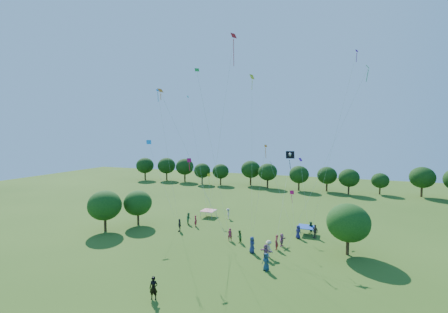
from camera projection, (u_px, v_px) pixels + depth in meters
ground at (162, 305)px, 23.96m from camera, size 160.00×160.00×0.00m
near_tree_west at (105, 205)px, 42.10m from camera, size 4.64×4.64×5.79m
near_tree_north at (138, 203)px, 45.12m from camera, size 4.16×4.16×5.22m
near_tree_east at (348, 223)px, 33.77m from camera, size 4.77×4.77×5.87m
treeline at (276, 172)px, 75.92m from camera, size 88.01×8.77×6.77m
tent_red_stripe at (208, 211)px, 49.65m from camera, size 2.20×2.20×1.10m
tent_blue at (306, 227)px, 40.87m from camera, size 2.20×2.20×1.10m
man_in_black at (154, 288)px, 24.77m from camera, size 0.81×0.62×1.93m
crowd_person_0 at (252, 245)px, 34.54m from camera, size 0.98×1.04×1.89m
crowd_person_1 at (196, 221)px, 44.44m from camera, size 0.73×0.73×1.69m
crowd_person_2 at (189, 218)px, 45.65m from camera, size 0.89×0.97×1.74m
crowd_person_3 at (269, 249)px, 33.42m from camera, size 1.31×1.17×1.87m
crowd_person_4 at (180, 225)px, 42.14m from camera, size 0.85×1.16×1.80m
crowd_person_5 at (266, 252)px, 32.77m from camera, size 1.64×0.94×1.66m
crowd_person_6 at (298, 232)px, 39.34m from camera, size 0.97×0.85×1.74m
crowd_person_7 at (230, 234)px, 38.44m from camera, size 0.72×0.61×1.65m
crowd_person_8 at (239, 236)px, 37.77m from camera, size 0.50×0.83×1.60m
crowd_person_9 at (228, 214)px, 48.46m from camera, size 0.92×1.22×1.70m
crowd_person_10 at (315, 231)px, 39.48m from camera, size 1.11×1.05×1.80m
crowd_person_11 at (282, 240)px, 36.50m from camera, size 0.92×1.59×1.61m
crowd_person_12 at (266, 262)px, 30.05m from camera, size 0.99×0.78×1.78m
crowd_person_13 at (276, 242)px, 35.46m from camera, size 0.46×0.69×1.79m
crowd_person_14 at (311, 228)px, 40.97m from camera, size 0.93×0.92×1.72m
pirate_kite at (290, 157)px, 36.99m from camera, size 1.13×6.83×10.28m
red_high_kite at (228, 77)px, 35.59m from camera, size 4.61×2.27×24.12m
small_kite_0 at (292, 197)px, 40.34m from camera, size 1.03×2.76×4.76m
small_kite_1 at (263, 168)px, 38.05m from camera, size 1.57×0.79×11.06m
small_kite_2 at (252, 107)px, 37.36m from camera, size 0.54×0.75×19.82m
small_kite_3 at (208, 127)px, 32.04m from camera, size 2.67×3.73×19.21m
small_kite_4 at (152, 153)px, 44.37m from camera, size 4.17×1.16×11.54m
small_kite_5 at (302, 169)px, 43.87m from camera, size 1.68×2.60×8.89m
small_kite_6 at (275, 175)px, 39.78m from camera, size 3.42×1.73×8.76m
small_kite_7 at (194, 136)px, 50.40m from camera, size 6.69×6.35×19.18m
small_kite_8 at (196, 175)px, 34.51m from camera, size 4.03×2.88×9.66m
small_kite_9 at (176, 125)px, 34.46m from camera, size 6.96×3.74×17.58m
small_kite_10 at (209, 181)px, 48.44m from camera, size 1.33×2.50×5.98m
small_kite_11 at (344, 120)px, 31.25m from camera, size 7.78×2.36×19.48m
small_kite_12 at (163, 128)px, 42.74m from camera, size 1.84×2.58×18.70m
small_kite_13 at (341, 115)px, 37.74m from camera, size 4.97×2.80×22.53m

